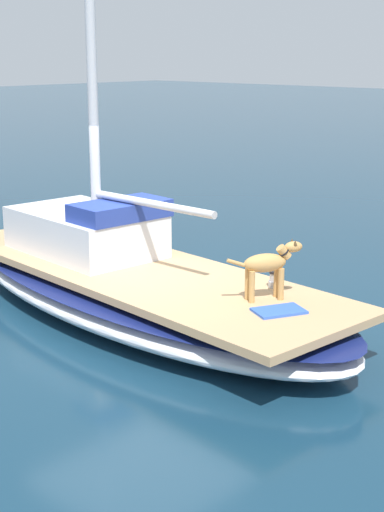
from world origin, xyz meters
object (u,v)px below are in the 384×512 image
(dog_tan, at_px, (269,265))
(deck_winch, at_px, (275,279))
(deck_towel, at_px, (279,311))
(sailboat_main, at_px, (138,291))

(dog_tan, bearing_deg, deck_winch, 27.10)
(deck_winch, distance_m, deck_towel, 0.95)
(dog_tan, distance_m, deck_towel, 0.63)
(sailboat_main, xyz_separation_m, deck_winch, (0.56, -1.88, 0.42))
(dog_tan, distance_m, deck_winch, 0.59)
(sailboat_main, distance_m, dog_tan, 2.23)
(sailboat_main, height_order, deck_winch, deck_winch)
(sailboat_main, bearing_deg, deck_towel, -93.91)
(dog_tan, bearing_deg, deck_towel, -127.41)
(dog_tan, xyz_separation_m, deck_winch, (0.44, 0.23, -0.32))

